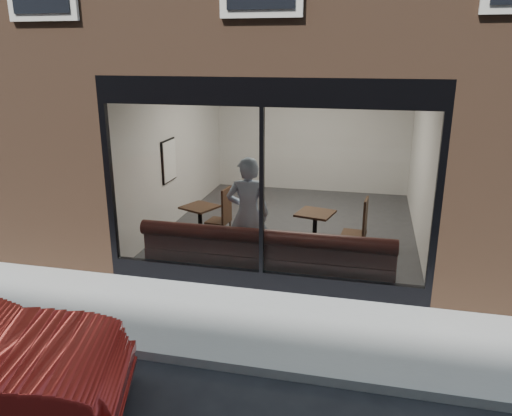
% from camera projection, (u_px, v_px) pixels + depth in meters
% --- Properties ---
extents(ground, '(120.00, 120.00, 0.00)m').
position_uv_depth(ground, '(224.00, 366.00, 5.86)').
color(ground, black).
rests_on(ground, ground).
extents(sidewalk_near, '(40.00, 2.00, 0.01)m').
position_uv_depth(sidewalk_near, '(245.00, 323.00, 6.78)').
color(sidewalk_near, gray).
rests_on(sidewalk_near, ground).
extents(kerb_near, '(40.00, 0.10, 0.12)m').
position_uv_depth(kerb_near, '(222.00, 364.00, 5.79)').
color(kerb_near, gray).
rests_on(kerb_near, ground).
extents(host_building_pier_left, '(2.50, 12.00, 3.20)m').
position_uv_depth(host_building_pier_left, '(175.00, 126.00, 13.62)').
color(host_building_pier_left, brown).
rests_on(host_building_pier_left, ground).
extents(host_building_pier_right, '(2.50, 12.00, 3.20)m').
position_uv_depth(host_building_pier_right, '(467.00, 136.00, 12.00)').
color(host_building_pier_right, brown).
rests_on(host_building_pier_right, ground).
extents(host_building_backfill, '(5.00, 6.00, 3.20)m').
position_uv_depth(host_building_backfill, '(323.00, 116.00, 15.60)').
color(host_building_backfill, brown).
rests_on(host_building_backfill, ground).
extents(cafe_floor, '(6.00, 6.00, 0.00)m').
position_uv_depth(cafe_floor, '(292.00, 226.00, 10.50)').
color(cafe_floor, '#2D2D30').
rests_on(cafe_floor, ground).
extents(cafe_ceiling, '(6.00, 6.00, 0.00)m').
position_uv_depth(cafe_ceiling, '(295.00, 70.00, 9.55)').
color(cafe_ceiling, white).
rests_on(cafe_ceiling, host_building_upper).
extents(cafe_wall_back, '(5.00, 0.00, 5.00)m').
position_uv_depth(cafe_wall_back, '(312.00, 130.00, 12.80)').
color(cafe_wall_back, silver).
rests_on(cafe_wall_back, ground).
extents(cafe_wall_left, '(0.00, 6.00, 6.00)m').
position_uv_depth(cafe_wall_left, '(177.00, 147.00, 10.56)').
color(cafe_wall_left, silver).
rests_on(cafe_wall_left, ground).
extents(cafe_wall_right, '(0.00, 6.00, 6.00)m').
position_uv_depth(cafe_wall_right, '(423.00, 158.00, 9.48)').
color(cafe_wall_right, silver).
rests_on(cafe_wall_right, ground).
extents(storefront_kick, '(5.00, 0.10, 0.30)m').
position_uv_depth(storefront_kick, '(261.00, 280.00, 7.72)').
color(storefront_kick, black).
rests_on(storefront_kick, ground).
extents(storefront_header, '(5.00, 0.10, 0.40)m').
position_uv_depth(storefront_header, '(262.00, 92.00, 6.86)').
color(storefront_header, black).
rests_on(storefront_header, host_building_upper).
extents(storefront_mullion, '(0.06, 0.10, 2.50)m').
position_uv_depth(storefront_mullion, '(262.00, 193.00, 7.30)').
color(storefront_mullion, black).
rests_on(storefront_mullion, storefront_kick).
extents(storefront_glass, '(4.80, 0.00, 4.80)m').
position_uv_depth(storefront_glass, '(261.00, 194.00, 7.27)').
color(storefront_glass, white).
rests_on(storefront_glass, storefront_kick).
extents(banquette, '(4.00, 0.55, 0.45)m').
position_uv_depth(banquette, '(267.00, 265.00, 8.06)').
color(banquette, '#321512').
rests_on(banquette, cafe_floor).
extents(person, '(0.78, 0.59, 1.93)m').
position_uv_depth(person, '(248.00, 214.00, 8.23)').
color(person, '#A5BFDB').
rests_on(person, cafe_floor).
extents(cafe_table_left, '(0.76, 0.76, 0.04)m').
position_uv_depth(cafe_table_left, '(200.00, 207.00, 9.37)').
color(cafe_table_left, '#322013').
rests_on(cafe_table_left, cafe_floor).
extents(cafe_table_right, '(0.74, 0.74, 0.04)m').
position_uv_depth(cafe_table_right, '(315.00, 213.00, 9.00)').
color(cafe_table_right, '#322013').
rests_on(cafe_table_right, cafe_floor).
extents(cafe_chair_left, '(0.48, 0.48, 0.04)m').
position_uv_depth(cafe_chair_left, '(218.00, 221.00, 10.13)').
color(cafe_chair_left, '#322013').
rests_on(cafe_chair_left, cafe_floor).
extents(cafe_chair_right, '(0.49, 0.49, 0.04)m').
position_uv_depth(cafe_chair_right, '(354.00, 234.00, 9.41)').
color(cafe_chair_right, '#322013').
rests_on(cafe_chair_right, cafe_floor).
extents(wall_poster, '(0.02, 0.60, 0.81)m').
position_uv_depth(wall_poster, '(169.00, 161.00, 10.10)').
color(wall_poster, white).
rests_on(wall_poster, cafe_wall_left).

